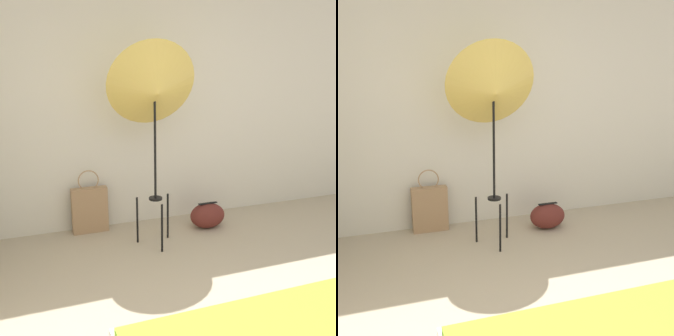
% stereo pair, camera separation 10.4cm
% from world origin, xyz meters
% --- Properties ---
extents(wall_back, '(8.00, 0.05, 2.60)m').
position_xyz_m(wall_back, '(0.00, 2.59, 1.30)').
color(wall_back, beige).
rests_on(wall_back, ground_plane).
extents(photo_umbrella, '(0.83, 0.53, 1.89)m').
position_xyz_m(photo_umbrella, '(-0.07, 1.95, 1.46)').
color(photo_umbrella, black).
rests_on(photo_umbrella, ground_plane).
extents(tote_bag, '(0.36, 0.10, 0.66)m').
position_xyz_m(tote_bag, '(-0.61, 2.46, 0.24)').
color(tote_bag, '#9E7A56').
rests_on(tote_bag, ground_plane).
extents(duffel_bag, '(0.38, 0.27, 0.27)m').
position_xyz_m(duffel_bag, '(0.58, 2.14, 0.13)').
color(duffel_bag, '#5B231E').
rests_on(duffel_bag, ground_plane).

